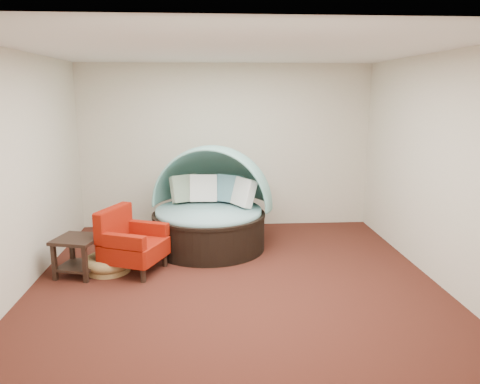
{
  "coord_description": "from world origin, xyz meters",
  "views": [
    {
      "loc": [
        -0.32,
        -5.56,
        2.33
      ],
      "look_at": [
        0.11,
        0.6,
        1.0
      ],
      "focal_mm": 35.0,
      "sensor_mm": 36.0,
      "label": 1
    }
  ],
  "objects": [
    {
      "name": "floor",
      "position": [
        0.0,
        0.0,
        0.0
      ],
      "size": [
        5.0,
        5.0,
        0.0
      ],
      "primitive_type": "plane",
      "color": "#451D13",
      "rests_on": "ground"
    },
    {
      "name": "wall_front",
      "position": [
        0.0,
        -2.5,
        1.4
      ],
      "size": [
        5.0,
        0.0,
        5.0
      ],
      "primitive_type": "plane",
      "rotation": [
        -1.57,
        0.0,
        0.0
      ],
      "color": "beige",
      "rests_on": "floor"
    },
    {
      "name": "pet_basket",
      "position": [
        -1.65,
        0.37,
        0.11
      ],
      "size": [
        0.77,
        0.77,
        0.22
      ],
      "rotation": [
        0.0,
        0.0,
        -0.25
      ],
      "color": "olive",
      "rests_on": "floor"
    },
    {
      "name": "wall_right",
      "position": [
        2.5,
        0.0,
        1.4
      ],
      "size": [
        0.0,
        5.0,
        5.0
      ],
      "primitive_type": "plane",
      "rotation": [
        1.57,
        0.0,
        -1.57
      ],
      "color": "beige",
      "rests_on": "floor"
    },
    {
      "name": "red_armchair",
      "position": [
        -1.35,
        0.37,
        0.39
      ],
      "size": [
        0.95,
        0.95,
        0.85
      ],
      "rotation": [
        0.0,
        0.0,
        -0.39
      ],
      "color": "black",
      "rests_on": "floor"
    },
    {
      "name": "wall_left",
      "position": [
        -2.5,
        0.0,
        1.4
      ],
      "size": [
        0.0,
        5.0,
        5.0
      ],
      "primitive_type": "plane",
      "rotation": [
        1.57,
        0.0,
        1.57
      ],
      "color": "beige",
      "rests_on": "floor"
    },
    {
      "name": "canopy_daybed",
      "position": [
        -0.29,
        1.32,
        0.72
      ],
      "size": [
        2.14,
        2.11,
        1.55
      ],
      "rotation": [
        0.0,
        0.0,
        -0.3
      ],
      "color": "black",
      "rests_on": "floor"
    },
    {
      "name": "wall_back",
      "position": [
        0.0,
        2.5,
        1.4
      ],
      "size": [
        5.0,
        0.0,
        5.0
      ],
      "primitive_type": "plane",
      "rotation": [
        1.57,
        0.0,
        0.0
      ],
      "color": "beige",
      "rests_on": "floor"
    },
    {
      "name": "ceiling",
      "position": [
        0.0,
        0.0,
        2.8
      ],
      "size": [
        5.0,
        5.0,
        0.0
      ],
      "primitive_type": "plane",
      "rotation": [
        3.14,
        0.0,
        0.0
      ],
      "color": "white",
      "rests_on": "wall_back"
    },
    {
      "name": "side_table",
      "position": [
        -2.0,
        0.27,
        0.33
      ],
      "size": [
        0.64,
        0.64,
        0.51
      ],
      "rotation": [
        0.0,
        0.0,
        -0.26
      ],
      "color": "black",
      "rests_on": "floor"
    }
  ]
}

